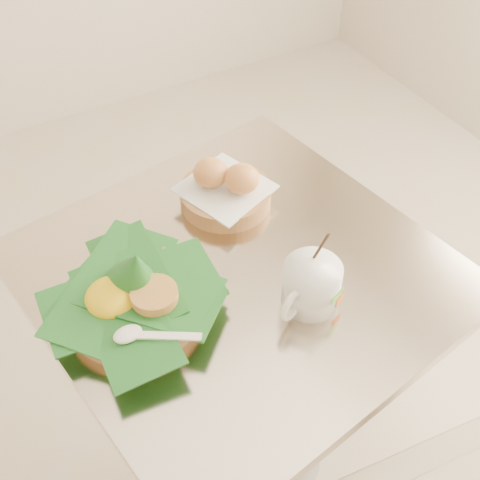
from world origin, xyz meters
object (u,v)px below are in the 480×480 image
coffee_mug (311,285)px  cafe_table (239,338)px  bread_basket (226,189)px  rice_basket (132,295)px

coffee_mug → cafe_table: bearing=118.2°
bread_basket → coffee_mug: 0.30m
cafe_table → rice_basket: 0.33m
rice_basket → bread_basket: (0.27, 0.17, -0.01)m
cafe_table → bread_basket: 0.31m
bread_basket → cafe_table: bearing=-110.9°
cafe_table → rice_basket: (-0.20, 0.01, 0.26)m
coffee_mug → bread_basket: bearing=90.6°
rice_basket → coffee_mug: size_ratio=1.73×
rice_basket → coffee_mug: (0.27, -0.13, 0.01)m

